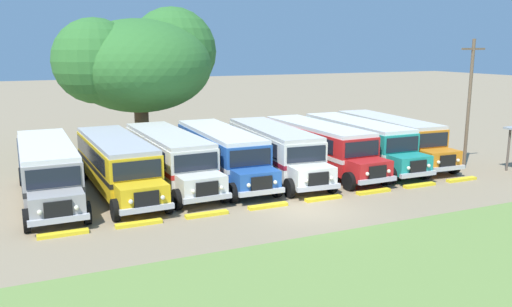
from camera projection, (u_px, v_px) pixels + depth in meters
ground_plane at (308, 210)px, 24.35m from camera, size 220.00×220.00×0.00m
foreground_grass_strip at (420, 272)px, 17.60m from camera, size 80.00×9.09×0.01m
parked_bus_slot_0 at (48, 168)px, 25.99m from camera, size 2.82×10.86×2.82m
parked_bus_slot_1 at (117, 162)px, 27.34m from camera, size 3.11×10.90×2.82m
parked_bus_slot_2 at (169, 155)px, 28.94m from camera, size 3.07×10.89×2.82m
parked_bus_slot_3 at (222, 151)px, 30.08m from camera, size 2.83×10.86×2.82m
parked_bus_slot_4 at (274, 148)px, 30.98m from camera, size 3.25×10.92×2.82m
parked_bus_slot_5 at (319, 144)px, 32.23m from camera, size 2.88×10.86×2.82m
parked_bus_slot_6 at (359, 140)px, 33.61m from camera, size 2.81×10.85×2.82m
parked_bus_slot_7 at (389, 136)px, 35.10m from camera, size 3.20×10.91×2.82m
curb_wheelstop_0 at (63, 234)px, 21.04m from camera, size 2.00×0.36×0.15m
curb_wheelstop_1 at (139, 223)px, 22.28m from camera, size 2.00×0.36×0.15m
curb_wheelstop_2 at (207, 214)px, 23.52m from camera, size 2.00×0.36×0.15m
curb_wheelstop_3 at (268, 206)px, 24.75m from camera, size 2.00×0.36×0.15m
curb_wheelstop_4 at (323, 198)px, 25.99m from camera, size 2.00×0.36×0.15m
curb_wheelstop_5 at (374, 191)px, 27.23m from camera, size 2.00×0.36×0.15m
curb_wheelstop_6 at (419, 185)px, 28.46m from camera, size 2.00×0.36×0.15m
curb_wheelstop_7 at (462, 179)px, 29.70m from camera, size 2.00×0.36×0.15m
broad_shade_tree at (140, 62)px, 37.86m from camera, size 12.22×11.16×10.51m
utility_pole at (469, 101)px, 31.77m from camera, size 1.80×0.20×8.00m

